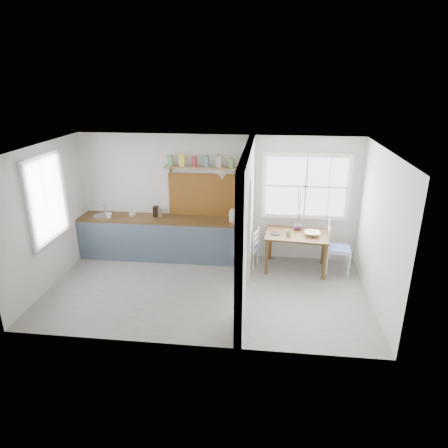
# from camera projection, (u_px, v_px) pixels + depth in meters

# --- Properties ---
(floor) EXTENTS (5.80, 3.20, 0.01)m
(floor) POSITION_uv_depth(u_px,v_px,m) (207.00, 290.00, 7.31)
(floor) COLOR gray
(floor) RESTS_ON ground
(ceiling) EXTENTS (5.80, 3.20, 0.01)m
(ceiling) POSITION_uv_depth(u_px,v_px,m) (204.00, 148.00, 6.40)
(ceiling) COLOR beige
(ceiling) RESTS_ON walls
(walls) EXTENTS (5.81, 3.21, 2.60)m
(walls) POSITION_uv_depth(u_px,v_px,m) (205.00, 224.00, 6.86)
(walls) COLOR beige
(walls) RESTS_ON floor
(partition) EXTENTS (0.12, 3.20, 2.60)m
(partition) POSITION_uv_depth(u_px,v_px,m) (246.00, 216.00, 6.78)
(partition) COLOR beige
(partition) RESTS_ON floor
(kitchen_window) EXTENTS (0.10, 1.16, 1.50)m
(kitchen_window) POSITION_uv_depth(u_px,v_px,m) (45.00, 199.00, 7.04)
(kitchen_window) COLOR white
(kitchen_window) RESTS_ON walls
(nook_window) EXTENTS (1.76, 0.10, 1.30)m
(nook_window) POSITION_uv_depth(u_px,v_px,m) (306.00, 187.00, 8.01)
(nook_window) COLOR white
(nook_window) RESTS_ON walls
(counter) EXTENTS (3.50, 0.60, 0.90)m
(counter) POSITION_uv_depth(u_px,v_px,m) (164.00, 237.00, 8.51)
(counter) COLOR brown
(counter) RESTS_ON floor
(sink) EXTENTS (0.40, 0.40, 0.02)m
(sink) POSITION_uv_depth(u_px,v_px,m) (102.00, 216.00, 8.47)
(sink) COLOR silver
(sink) RESTS_ON counter
(backsplash) EXTENTS (1.65, 0.03, 0.90)m
(backsplash) POSITION_uv_depth(u_px,v_px,m) (208.00, 195.00, 8.33)
(backsplash) COLOR brown
(backsplash) RESTS_ON walls
(shelf) EXTENTS (1.75, 0.20, 0.21)m
(shelf) POSITION_uv_depth(u_px,v_px,m) (206.00, 165.00, 8.02)
(shelf) COLOR tan
(shelf) RESTS_ON walls
(pendant_lamp) EXTENTS (0.26, 0.26, 0.16)m
(pendant_lamp) POSITION_uv_depth(u_px,v_px,m) (222.00, 175.00, 7.71)
(pendant_lamp) COLOR beige
(pendant_lamp) RESTS_ON ceiling
(utensil_rail) EXTENTS (0.02, 0.50, 0.02)m
(utensil_rail) POSITION_uv_depth(u_px,v_px,m) (244.00, 201.00, 7.58)
(utensil_rail) COLOR silver
(utensil_rail) RESTS_ON partition
(dining_table) EXTENTS (1.29, 0.92, 0.76)m
(dining_table) POSITION_uv_depth(u_px,v_px,m) (296.00, 251.00, 8.00)
(dining_table) COLOR brown
(dining_table) RESTS_ON floor
(chair_left) EXTENTS (0.45, 0.45, 0.82)m
(chair_left) POSITION_uv_depth(u_px,v_px,m) (248.00, 247.00, 8.12)
(chair_left) COLOR white
(chair_left) RESTS_ON floor
(chair_right) EXTENTS (0.50, 0.50, 1.00)m
(chair_right) POSITION_uv_depth(u_px,v_px,m) (339.00, 248.00, 7.86)
(chair_right) COLOR white
(chair_right) RESTS_ON floor
(kettle) EXTENTS (0.27, 0.25, 0.26)m
(kettle) POSITION_uv_depth(u_px,v_px,m) (233.00, 215.00, 8.09)
(kettle) COLOR beige
(kettle) RESTS_ON counter
(mug_a) EXTENTS (0.16, 0.16, 0.11)m
(mug_a) POSITION_uv_depth(u_px,v_px,m) (109.00, 216.00, 8.30)
(mug_a) COLOR white
(mug_a) RESTS_ON counter
(mug_b) EXTENTS (0.15, 0.15, 0.10)m
(mug_b) POSITION_uv_depth(u_px,v_px,m) (132.00, 215.00, 8.38)
(mug_b) COLOR beige
(mug_b) RESTS_ON counter
(knife_block) EXTENTS (0.11, 0.15, 0.22)m
(knife_block) POSITION_uv_depth(u_px,v_px,m) (156.00, 211.00, 8.39)
(knife_block) COLOR black
(knife_block) RESTS_ON counter
(jar) EXTENTS (0.13, 0.13, 0.17)m
(jar) POSITION_uv_depth(u_px,v_px,m) (160.00, 213.00, 8.39)
(jar) COLOR #756952
(jar) RESTS_ON counter
(towel_magenta) EXTENTS (0.02, 0.03, 0.59)m
(towel_magenta) POSITION_uv_depth(u_px,v_px,m) (242.00, 255.00, 8.08)
(towel_magenta) COLOR #C52552
(towel_magenta) RESTS_ON counter
(towel_orange) EXTENTS (0.02, 0.03, 0.50)m
(towel_orange) POSITION_uv_depth(u_px,v_px,m) (242.00, 258.00, 8.02)
(towel_orange) COLOR #C9882D
(towel_orange) RESTS_ON counter
(bowl) EXTENTS (0.31, 0.31, 0.07)m
(bowl) POSITION_uv_depth(u_px,v_px,m) (312.00, 233.00, 7.79)
(bowl) COLOR white
(bowl) RESTS_ON dining_table
(table_cup) EXTENTS (0.12, 0.12, 0.10)m
(table_cup) POSITION_uv_depth(u_px,v_px,m) (288.00, 233.00, 7.78)
(table_cup) COLOR #7AA773
(table_cup) RESTS_ON dining_table
(plate) EXTENTS (0.23, 0.23, 0.02)m
(plate) POSITION_uv_depth(u_px,v_px,m) (276.00, 234.00, 7.86)
(plate) COLOR black
(plate) RESTS_ON dining_table
(vase) EXTENTS (0.19, 0.19, 0.18)m
(vase) POSITION_uv_depth(u_px,v_px,m) (298.00, 225.00, 8.05)
(vase) COLOR #552D5D
(vase) RESTS_ON dining_table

